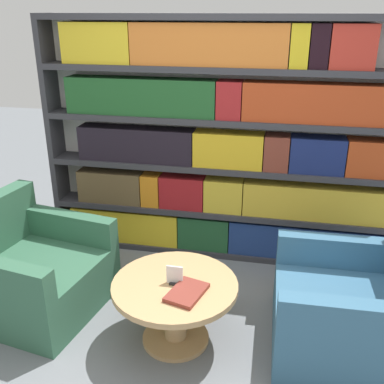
% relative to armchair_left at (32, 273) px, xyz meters
% --- Properties ---
extents(ground_plane, '(14.00, 14.00, 0.00)m').
position_rel_armchair_left_xyz_m(ground_plane, '(1.27, -0.34, -0.28)').
color(ground_plane, slate).
extents(bookshelf, '(3.12, 0.30, 2.07)m').
position_rel_armchair_left_xyz_m(bookshelf, '(1.27, 1.11, 0.73)').
color(bookshelf, silver).
rests_on(bookshelf, ground_plane).
extents(armchair_left, '(1.03, 1.03, 0.81)m').
position_rel_armchair_left_xyz_m(armchair_left, '(0.00, 0.00, 0.00)').
color(armchair_left, '#336047').
rests_on(armchair_left, ground_plane).
extents(armchair_right, '(0.92, 0.91, 0.81)m').
position_rel_armchair_left_xyz_m(armchair_right, '(2.28, -0.01, 0.00)').
color(armchair_right, '#386684').
rests_on(armchair_right, ground_plane).
extents(coffee_table, '(0.82, 0.82, 0.45)m').
position_rel_armchair_left_xyz_m(coffee_table, '(1.14, -0.17, 0.04)').
color(coffee_table, tan).
rests_on(coffee_table, ground_plane).
extents(table_sign, '(0.11, 0.06, 0.13)m').
position_rel_armchair_left_xyz_m(table_sign, '(1.14, -0.17, 0.23)').
color(table_sign, black).
rests_on(table_sign, coffee_table).
extents(stray_book, '(0.26, 0.32, 0.03)m').
position_rel_armchair_left_xyz_m(stray_book, '(1.24, -0.27, 0.19)').
color(stray_book, brown).
rests_on(stray_book, coffee_table).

